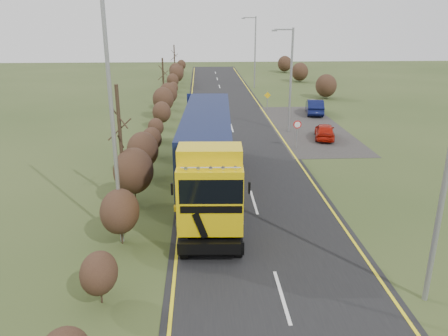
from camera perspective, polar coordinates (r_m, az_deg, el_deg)
ground at (r=18.87m, az=5.38°, el=-9.34°), size 160.00×160.00×0.00m
road at (r=28.01m, az=2.47°, el=0.40°), size 8.00×120.00×0.02m
layby at (r=38.59m, az=10.74°, el=5.29°), size 6.00×18.00×0.02m
lane_markings at (r=27.71m, az=2.53°, el=0.23°), size 7.52×116.00×0.01m
hedgerow at (r=25.61m, az=-10.51°, el=2.07°), size 2.24×102.04×6.05m
lorry at (r=23.02m, az=-2.16°, el=2.49°), size 3.08×15.26×4.22m
car_red_hatchback at (r=34.88m, az=13.02°, el=4.70°), size 2.22×3.83×1.23m
car_blue_sedan at (r=43.96m, az=11.75°, el=7.83°), size 2.26×4.57×1.44m
streetlight_near at (r=14.47m, az=27.19°, el=3.07°), size 2.10×0.20×9.90m
streetlight_mid at (r=35.90m, az=8.59°, el=11.73°), size 1.76×0.18×8.25m
streetlight_far at (r=59.55m, az=3.97°, el=15.20°), size 1.95×0.18×9.16m
left_pole at (r=17.30m, az=-14.50°, el=7.42°), size 0.16×0.16×11.27m
speed_sign at (r=31.62m, az=9.52°, el=4.99°), size 0.57×0.10×2.07m
warning_board at (r=45.63m, az=5.69°, el=8.98°), size 0.68×0.11×1.79m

